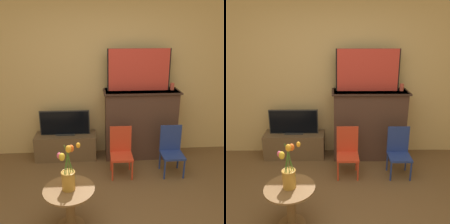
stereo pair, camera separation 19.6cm
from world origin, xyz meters
The scene contains 10 objects.
wall_back centered at (0.00, 2.13, 1.35)m, with size 8.00×0.06×2.70m.
fireplace_mantel centered at (0.54, 1.90, 0.57)m, with size 1.18×0.43×1.11m.
painting centered at (0.49, 1.91, 1.43)m, with size 0.96×0.03×0.63m.
mantel_candle centered at (1.02, 1.90, 1.17)m, with size 0.06×0.06×0.11m.
tv_stand centered at (-0.67, 1.90, 0.20)m, with size 0.96×0.36×0.40m.
tv_monitor centered at (-0.67, 1.91, 0.60)m, with size 0.78×0.12×0.40m.
chair_red centered at (0.17, 1.37, 0.38)m, with size 0.31×0.31×0.70m.
chair_blue centered at (0.91, 1.36, 0.38)m, with size 0.31×0.31×0.70m.
side_table centered at (-0.48, 0.32, 0.31)m, with size 0.53×0.53×0.48m.
vase_tulips centered at (-0.48, 0.31, 0.65)m, with size 0.23×0.19×0.52m.
Camera 2 is at (-0.00, -2.02, 2.08)m, focal length 42.00 mm.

